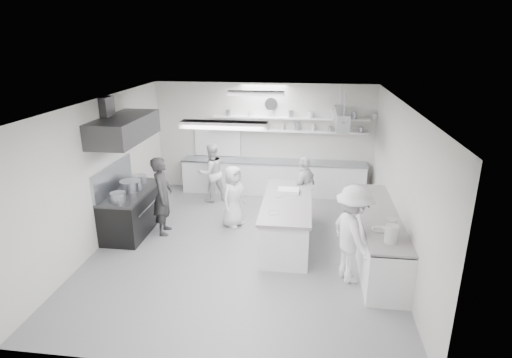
# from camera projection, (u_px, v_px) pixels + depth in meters

# --- Properties ---
(floor) EXTENTS (6.00, 7.00, 0.02)m
(floor) POSITION_uv_depth(u_px,v_px,m) (245.00, 246.00, 8.85)
(floor) COLOR gray
(floor) RESTS_ON ground
(ceiling) EXTENTS (6.00, 7.00, 0.02)m
(ceiling) POSITION_uv_depth(u_px,v_px,m) (243.00, 102.00, 7.87)
(ceiling) COLOR white
(ceiling) RESTS_ON wall_back
(wall_back) EXTENTS (6.00, 0.04, 3.00)m
(wall_back) POSITION_uv_depth(u_px,v_px,m) (264.00, 138.00, 11.64)
(wall_back) COLOR silver
(wall_back) RESTS_ON floor
(wall_front) EXTENTS (6.00, 0.04, 3.00)m
(wall_front) POSITION_uv_depth(u_px,v_px,m) (199.00, 271.00, 5.08)
(wall_front) COLOR silver
(wall_front) RESTS_ON floor
(wall_left) EXTENTS (0.04, 7.00, 3.00)m
(wall_left) POSITION_uv_depth(u_px,v_px,m) (101.00, 172.00, 8.73)
(wall_left) COLOR silver
(wall_left) RESTS_ON floor
(wall_right) EXTENTS (0.04, 7.00, 3.00)m
(wall_right) POSITION_uv_depth(u_px,v_px,m) (400.00, 185.00, 7.99)
(wall_right) COLOR silver
(wall_right) RESTS_ON floor
(stove) EXTENTS (0.80, 1.80, 0.90)m
(stove) POSITION_uv_depth(u_px,v_px,m) (132.00, 212.00, 9.40)
(stove) COLOR black
(stove) RESTS_ON floor
(exhaust_hood) EXTENTS (0.85, 2.00, 0.50)m
(exhaust_hood) POSITION_uv_depth(u_px,v_px,m) (124.00, 128.00, 8.78)
(exhaust_hood) COLOR #39393A
(exhaust_hood) RESTS_ON wall_left
(back_counter) EXTENTS (5.00, 0.60, 0.92)m
(back_counter) POSITION_uv_depth(u_px,v_px,m) (273.00, 177.00, 11.66)
(back_counter) COLOR white
(back_counter) RESTS_ON floor
(shelf_lower) EXTENTS (4.20, 0.26, 0.04)m
(shelf_lower) POSITION_uv_depth(u_px,v_px,m) (289.00, 131.00, 11.36)
(shelf_lower) COLOR white
(shelf_lower) RESTS_ON wall_back
(shelf_upper) EXTENTS (4.20, 0.26, 0.04)m
(shelf_upper) POSITION_uv_depth(u_px,v_px,m) (289.00, 118.00, 11.24)
(shelf_upper) COLOR white
(shelf_upper) RESTS_ON wall_back
(pass_through_window) EXTENTS (1.30, 0.04, 1.00)m
(pass_through_window) POSITION_uv_depth(u_px,v_px,m) (218.00, 138.00, 11.80)
(pass_through_window) COLOR black
(pass_through_window) RESTS_ON wall_back
(wall_clock) EXTENTS (0.32, 0.05, 0.32)m
(wall_clock) POSITION_uv_depth(u_px,v_px,m) (271.00, 104.00, 11.28)
(wall_clock) COLOR silver
(wall_clock) RESTS_ON wall_back
(right_counter) EXTENTS (0.74, 3.30, 0.94)m
(right_counter) POSITION_uv_depth(u_px,v_px,m) (377.00, 237.00, 8.18)
(right_counter) COLOR white
(right_counter) RESTS_ON floor
(pot_rack) EXTENTS (0.30, 1.60, 0.40)m
(pot_rack) POSITION_uv_depth(u_px,v_px,m) (341.00, 118.00, 10.11)
(pot_rack) COLOR #9DA2A9
(pot_rack) RESTS_ON ceiling
(light_fixture_front) EXTENTS (1.30, 0.25, 0.10)m
(light_fixture_front) POSITION_uv_depth(u_px,v_px,m) (224.00, 125.00, 6.21)
(light_fixture_front) COLOR white
(light_fixture_front) RESTS_ON ceiling
(light_fixture_rear) EXTENTS (1.30, 0.25, 0.10)m
(light_fixture_rear) POSITION_uv_depth(u_px,v_px,m) (256.00, 93.00, 9.58)
(light_fixture_rear) COLOR white
(light_fixture_rear) RESTS_ON ceiling
(prep_island) EXTENTS (0.94, 2.49, 0.91)m
(prep_island) POSITION_uv_depth(u_px,v_px,m) (287.00, 222.00, 8.87)
(prep_island) COLOR white
(prep_island) RESTS_ON floor
(stove_pot) EXTENTS (0.46, 0.46, 0.27)m
(stove_pot) POSITION_uv_depth(u_px,v_px,m) (131.00, 187.00, 9.25)
(stove_pot) COLOR #9DA2A9
(stove_pot) RESTS_ON stove
(cook_stove) EXTENTS (0.51, 0.69, 1.75)m
(cook_stove) POSITION_uv_depth(u_px,v_px,m) (163.00, 196.00, 9.17)
(cook_stove) COLOR #2C2C2C
(cook_stove) RESTS_ON floor
(cook_back) EXTENTS (0.96, 0.94, 1.56)m
(cook_back) POSITION_uv_depth(u_px,v_px,m) (211.00, 173.00, 11.03)
(cook_back) COLOR white
(cook_back) RESTS_ON floor
(cook_island_left) EXTENTS (0.72, 0.83, 1.43)m
(cook_island_left) POSITION_uv_depth(u_px,v_px,m) (233.00, 196.00, 9.59)
(cook_island_left) COLOR white
(cook_island_left) RESTS_ON floor
(cook_island_right) EXTENTS (0.75, 0.98, 1.56)m
(cook_island_right) POSITION_uv_depth(u_px,v_px,m) (304.00, 188.00, 9.89)
(cook_island_right) COLOR white
(cook_island_right) RESTS_ON floor
(cook_right) EXTENTS (1.06, 1.33, 1.79)m
(cook_right) POSITION_uv_depth(u_px,v_px,m) (353.00, 234.00, 7.34)
(cook_right) COLOR white
(cook_right) RESTS_ON floor
(bowl_island_a) EXTENTS (0.28, 0.28, 0.06)m
(bowl_island_a) POSITION_uv_depth(u_px,v_px,m) (274.00, 214.00, 8.08)
(bowl_island_a) COLOR #9DA2A9
(bowl_island_a) RESTS_ON prep_island
(bowl_island_b) EXTENTS (0.24, 0.24, 0.07)m
(bowl_island_b) POSITION_uv_depth(u_px,v_px,m) (278.00, 197.00, 8.92)
(bowl_island_b) COLOR white
(bowl_island_b) RESTS_ON prep_island
(bowl_right) EXTENTS (0.28, 0.28, 0.06)m
(bowl_right) POSITION_uv_depth(u_px,v_px,m) (379.00, 230.00, 7.32)
(bowl_right) COLOR white
(bowl_right) RESTS_ON right_counter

